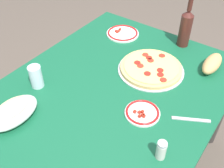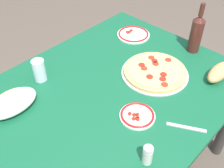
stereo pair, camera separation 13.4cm
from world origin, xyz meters
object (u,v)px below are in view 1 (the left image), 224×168
(pepperoni_pizza, at_px, (151,68))
(baked_pasta_dish, at_px, (13,112))
(side_plate_near, at_px, (142,113))
(dining_table, at_px, (112,103))
(wine_bottle, at_px, (186,27))
(bread_loaf, at_px, (212,64))
(water_glass, at_px, (36,77))
(side_plate_far, at_px, (123,33))
(spice_shaker, at_px, (161,150))

(pepperoni_pizza, relative_size, baked_pasta_dish, 1.48)
(pepperoni_pizza, distance_m, side_plate_near, 0.32)
(dining_table, bearing_deg, wine_bottle, 168.35)
(baked_pasta_dish, height_order, bread_loaf, baked_pasta_dish)
(pepperoni_pizza, bearing_deg, side_plate_near, 22.72)
(water_glass, bearing_deg, pepperoni_pizza, 137.59)
(wine_bottle, distance_m, side_plate_far, 0.39)
(pepperoni_pizza, height_order, side_plate_near, pepperoni_pizza)
(side_plate_near, distance_m, side_plate_far, 0.69)
(baked_pasta_dish, relative_size, side_plate_near, 1.49)
(bread_loaf, height_order, spice_shaker, spice_shaker)
(pepperoni_pizza, bearing_deg, dining_table, -19.52)
(dining_table, height_order, side_plate_far, side_plate_far)
(dining_table, xyz_separation_m, wine_bottle, (-0.57, 0.12, 0.22))
(wine_bottle, bearing_deg, baked_pasta_dish, -20.02)
(dining_table, xyz_separation_m, water_glass, (0.20, -0.32, 0.16))
(wine_bottle, xyz_separation_m, bread_loaf, (0.13, 0.23, -0.08))
(pepperoni_pizza, relative_size, bread_loaf, 1.84)
(side_plate_far, height_order, spice_shaker, spice_shaker)
(side_plate_near, xyz_separation_m, bread_loaf, (-0.50, 0.13, 0.03))
(dining_table, distance_m, water_glass, 0.41)
(wine_bottle, relative_size, side_plate_near, 1.82)
(bread_loaf, bearing_deg, wine_bottle, -119.91)
(side_plate_near, bearing_deg, bread_loaf, 165.06)
(pepperoni_pizza, bearing_deg, spice_shaker, 33.32)
(baked_pasta_dish, height_order, spice_shaker, spice_shaker)
(dining_table, relative_size, wine_bottle, 4.42)
(bread_loaf, distance_m, spice_shaker, 0.65)
(baked_pasta_dish, height_order, side_plate_far, baked_pasta_dish)
(dining_table, height_order, wine_bottle, wine_bottle)
(dining_table, xyz_separation_m, side_plate_near, (0.06, 0.21, 0.11))
(pepperoni_pizza, bearing_deg, baked_pasta_dish, -26.53)
(bread_loaf, bearing_deg, side_plate_near, -14.94)
(dining_table, bearing_deg, spice_shaker, 61.14)
(baked_pasta_dish, bearing_deg, side_plate_far, -179.76)
(dining_table, xyz_separation_m, baked_pasta_dish, (0.41, -0.24, 0.14))
(pepperoni_pizza, height_order, water_glass, water_glass)
(baked_pasta_dish, distance_m, bread_loaf, 1.03)
(pepperoni_pizza, xyz_separation_m, spice_shaker, (0.45, 0.30, 0.03))
(dining_table, bearing_deg, baked_pasta_dish, -30.29)
(baked_pasta_dish, distance_m, water_glass, 0.22)
(side_plate_near, bearing_deg, pepperoni_pizza, -157.28)
(pepperoni_pizza, distance_m, spice_shaker, 0.54)
(dining_table, xyz_separation_m, side_plate_far, (-0.46, -0.24, 0.11))
(pepperoni_pizza, distance_m, baked_pasta_dish, 0.73)
(wine_bottle, distance_m, side_plate_near, 0.64)
(baked_pasta_dish, xyz_separation_m, water_glass, (-0.21, -0.08, 0.02))
(pepperoni_pizza, height_order, bread_loaf, bread_loaf)
(water_glass, xyz_separation_m, spice_shaker, (0.01, 0.70, -0.02))
(dining_table, height_order, pepperoni_pizza, pepperoni_pizza)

